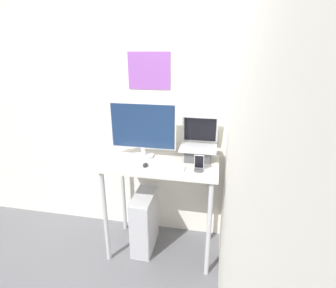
{
  "coord_description": "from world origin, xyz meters",
  "views": [
    {
      "loc": [
        0.48,
        -1.81,
        1.9
      ],
      "look_at": [
        0.07,
        0.28,
        1.13
      ],
      "focal_mm": 28.0,
      "sensor_mm": 36.0,
      "label": 1
    }
  ],
  "objects": [
    {
      "name": "mouse",
      "position": [
        -0.11,
        0.17,
        0.97
      ],
      "size": [
        0.04,
        0.07,
        0.03
      ],
      "color": "#262626",
      "rests_on": "desk"
    },
    {
      "name": "desk",
      "position": [
        0.0,
        0.28,
        0.78
      ],
      "size": [
        1.03,
        0.56,
        0.95
      ],
      "color": "beige",
      "rests_on": "ground_plane"
    },
    {
      "name": "wall_side_right",
      "position": [
        0.6,
        0.0,
        1.3
      ],
      "size": [
        0.05,
        6.0,
        2.6
      ],
      "color": "silver",
      "rests_on": "ground_plane"
    },
    {
      "name": "cell_phone",
      "position": [
        0.35,
        0.18,
        0.99
      ],
      "size": [
        0.08,
        0.08,
        0.14
      ],
      "color": "#4C4C51",
      "rests_on": "desk"
    },
    {
      "name": "computer_tower",
      "position": [
        -0.17,
        0.28,
        0.3
      ],
      "size": [
        0.19,
        0.41,
        0.6
      ],
      "color": "silver",
      "rests_on": "ground_plane"
    },
    {
      "name": "wall_back",
      "position": [
        -0.0,
        0.64,
        1.3
      ],
      "size": [
        6.0,
        0.06,
        2.6
      ],
      "color": "silver",
      "rests_on": "ground_plane"
    },
    {
      "name": "monitor",
      "position": [
        -0.18,
        0.38,
        1.21
      ],
      "size": [
        0.61,
        0.19,
        0.51
      ],
      "color": "silver",
      "rests_on": "desk"
    },
    {
      "name": "keyboard",
      "position": [
        0.08,
        0.17,
        0.96
      ],
      "size": [
        0.3,
        0.1,
        0.02
      ],
      "color": "white",
      "rests_on": "desk"
    },
    {
      "name": "laptop",
      "position": [
        0.32,
        0.42,
        1.05
      ],
      "size": [
        0.33,
        0.29,
        0.37
      ],
      "color": "#4C4C51",
      "rests_on": "desk"
    },
    {
      "name": "ground_plane",
      "position": [
        0.0,
        0.0,
        0.0
      ],
      "size": [
        12.0,
        12.0,
        0.0
      ],
      "primitive_type": "plane",
      "color": "slate"
    }
  ]
}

